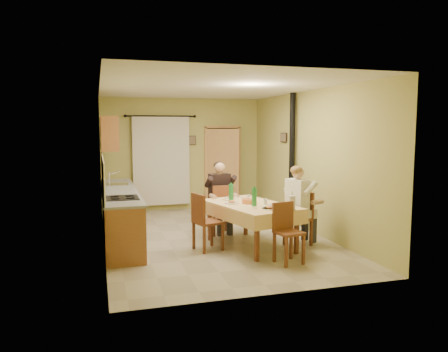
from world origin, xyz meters
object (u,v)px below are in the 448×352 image
object	(u,v)px
man_far	(220,189)
chair_right	(298,229)
man_right	(298,196)
stove_flue	(292,177)
chair_far	(220,219)
dining_table	(251,225)
chair_left	(207,233)
chair_near	(288,245)

from	to	relation	value
man_far	chair_right	bearing A→B (deg)	-50.59
man_far	man_right	world-z (taller)	same
chair_right	man_far	distance (m)	1.73
man_right	stove_flue	bearing A→B (deg)	-39.77
man_right	chair_right	bearing A→B (deg)	-90.00
chair_far	man_far	world-z (taller)	man_far
chair_right	man_right	size ratio (longest dim) A/B	0.68
chair_right	dining_table	bearing A→B (deg)	61.11
chair_left	man_right	bearing A→B (deg)	67.66
chair_far	man_right	xyz separation A→B (m)	(1.09, -1.19, 0.59)
chair_near	chair_left	world-z (taller)	chair_left
chair_left	man_right	world-z (taller)	man_right
dining_table	chair_near	world-z (taller)	chair_near
chair_right	chair_left	xyz separation A→B (m)	(-1.62, 0.16, 0.00)
chair_right	chair_far	bearing A→B (deg)	23.97
chair_far	chair_near	distance (m)	2.14
dining_table	chair_far	world-z (taller)	chair_far
chair_far	chair_left	bearing A→B (deg)	-119.92
man_right	dining_table	bearing A→B (deg)	60.69
dining_table	chair_left	world-z (taller)	chair_left
man_far	stove_flue	size ratio (longest dim) A/B	0.50
chair_near	man_right	xyz separation A→B (m)	(0.59, 0.89, 0.59)
chair_left	man_far	bearing A→B (deg)	136.95
chair_near	chair_left	xyz separation A→B (m)	(-1.02, 1.05, 0.00)
man_right	stove_flue	distance (m)	1.72
dining_table	chair_right	bearing A→B (deg)	-24.61
man_far	stove_flue	world-z (taller)	stove_flue
dining_table	chair_far	size ratio (longest dim) A/B	2.03
chair_left	stove_flue	xyz separation A→B (m)	(2.22, 1.44, 0.73)
stove_flue	chair_left	bearing A→B (deg)	-147.09
stove_flue	chair_right	bearing A→B (deg)	-110.61
man_right	stove_flue	xyz separation A→B (m)	(0.61, 1.60, 0.15)
man_far	man_right	size ratio (longest dim) A/B	1.00
chair_far	chair_left	world-z (taller)	same
stove_flue	man_right	bearing A→B (deg)	-110.94
chair_near	man_right	size ratio (longest dim) A/B	0.67
dining_table	chair_right	xyz separation A→B (m)	(0.84, -0.15, -0.09)
chair_right	man_right	world-z (taller)	man_right
chair_far	chair_right	bearing A→B (deg)	-50.28
dining_table	stove_flue	world-z (taller)	stove_flue
man_right	stove_flue	size ratio (longest dim) A/B	0.50
man_far	man_right	bearing A→B (deg)	-51.01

